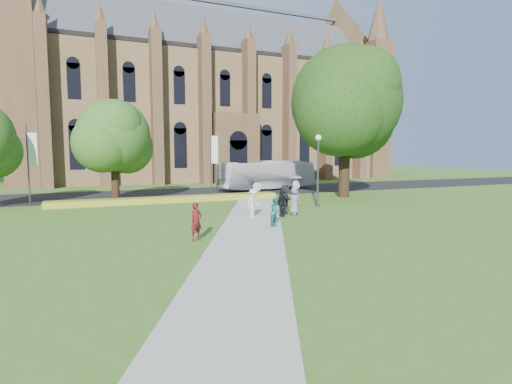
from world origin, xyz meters
name	(u,v)px	position (x,y,z in m)	size (l,w,h in m)	color
ground	(259,230)	(0.00, 0.00, 0.00)	(160.00, 160.00, 0.00)	#42661E
road	(177,193)	(0.00, 20.00, 0.01)	(160.00, 10.00, 0.02)	black
footpath	(252,226)	(0.00, 1.00, 0.02)	(3.20, 30.00, 0.04)	#B2B2A8
flower_hedge	(170,199)	(-2.00, 13.20, 0.23)	(18.00, 1.40, 0.45)	gold
cathedral	(215,92)	(10.00, 39.73, 12.98)	(52.60, 18.25, 28.00)	brown
streetlamp	(318,161)	(7.50, 6.50, 3.30)	(0.44, 0.44, 5.24)	#38383D
large_tree	(346,102)	(13.00, 11.00, 8.37)	(9.60, 9.60, 13.20)	#332114
street_tree_1	(114,136)	(-6.00, 14.50, 5.22)	(5.60, 5.60, 8.05)	#332114
banner_pole_0	(212,159)	(2.11, 15.20, 3.39)	(0.70, 0.10, 6.00)	#38383D
banner_pole_1	(30,160)	(-11.89, 15.20, 3.39)	(0.70, 0.10, 6.00)	#38383D
tour_coach	(268,175)	(9.63, 19.89, 1.56)	(2.58, 11.04, 3.07)	silver
pedestrian_0	(196,221)	(-3.61, -1.28, 0.89)	(0.62, 0.41, 1.70)	#521214
pedestrian_1	(276,212)	(1.15, 0.39, 0.80)	(0.74, 0.58, 1.53)	#156C61
pedestrian_2	(253,203)	(1.14, 3.48, 0.91)	(1.12, 0.64, 1.73)	silver
pedestrian_3	(281,203)	(2.89, 3.25, 0.87)	(0.97, 0.41, 1.66)	black
pedestrian_4	(295,201)	(4.05, 3.67, 0.90)	(0.84, 0.55, 1.72)	slate
pedestrian_5	(285,199)	(3.64, 4.18, 0.97)	(1.73, 0.55, 1.86)	#212228
parasol	(296,182)	(4.23, 3.77, 2.08)	(0.73, 0.73, 0.64)	#C48B91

